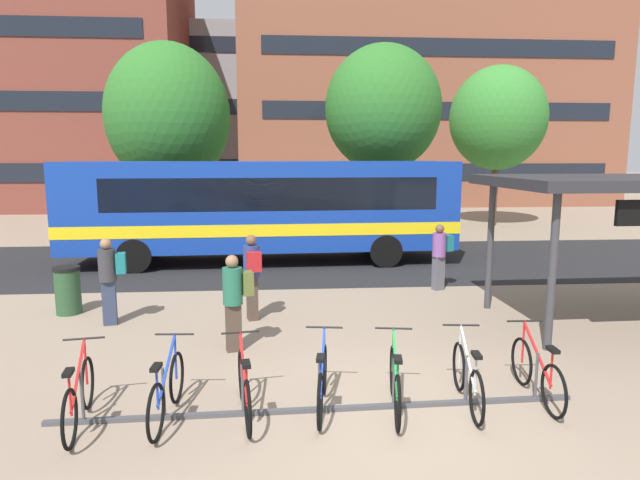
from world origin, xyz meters
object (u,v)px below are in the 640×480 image
street_tree_0 (168,116)px  parked_bicycle_silver_5 (467,379)px  parked_bicycle_red_0 (79,397)px  parked_bicycle_red_2 (244,388)px  parked_bicycle_blue_3 (322,382)px  commuter_red_pack_1 (252,271)px  commuter_teal_pack_2 (110,275)px  city_bus (260,207)px  parked_bicycle_blue_1 (167,391)px  trash_bin (68,290)px  street_tree_2 (498,118)px  street_tree_1 (383,109)px  parked_bicycle_red_6 (537,373)px  commuter_teal_pack_0 (440,252)px  commuter_olive_pack_3 (235,296)px  parked_bicycle_green_4 (395,383)px

street_tree_0 → parked_bicycle_silver_5: bearing=-65.6°
parked_bicycle_red_0 → parked_bicycle_red_2: same height
parked_bicycle_blue_3 → commuter_red_pack_1: commuter_red_pack_1 is taller
parked_bicycle_blue_3 → commuter_teal_pack_2: 5.63m
city_bus → parked_bicycle_blue_1: city_bus is taller
city_bus → parked_bicycle_silver_5: city_bus is taller
parked_bicycle_red_0 → trash_bin: (-2.04, 5.03, 0.13)m
parked_bicycle_blue_1 → street_tree_0: 16.17m
parked_bicycle_silver_5 → street_tree_2: (7.91, 18.62, 4.75)m
street_tree_1 → street_tree_0: bearing=176.8°
parked_bicycle_red_6 → trash_bin: (-8.11, 4.73, 0.13)m
commuter_teal_pack_0 → commuter_olive_pack_3: 6.23m
parked_bicycle_green_4 → parked_bicycle_silver_5: 1.01m
parked_bicycle_red_2 → street_tree_0: 16.36m
parked_bicycle_red_0 → parked_bicycle_green_4: size_ratio=1.00×
commuter_olive_pack_3 → commuter_teal_pack_0: bearing=-154.0°
parked_bicycle_blue_3 → parked_bicycle_green_4: 0.97m
parked_bicycle_red_2 → city_bus: bearing=-7.7°
parked_bicycle_red_2 → commuter_red_pack_1: 4.22m
parked_bicycle_red_2 → parked_bicycle_silver_5: (3.00, 0.08, 0.00)m
parked_bicycle_red_0 → parked_bicycle_green_4: same height
parked_bicycle_green_4 → street_tree_2: (8.92, 18.69, 4.75)m
parked_bicycle_red_0 → trash_bin: size_ratio=1.66×
city_bus → parked_bicycle_red_6: (4.16, -10.07, -1.39)m
street_tree_0 → street_tree_1: (8.45, -0.47, 0.29)m
city_bus → parked_bicycle_red_0: 10.63m
commuter_olive_pack_3 → street_tree_2: size_ratio=0.22×
parked_bicycle_silver_5 → street_tree_2: size_ratio=0.23×
commuter_red_pack_1 → street_tree_0: 12.32m
commuter_teal_pack_2 → street_tree_0: street_tree_0 is taller
trash_bin → street_tree_2: bearing=42.6°
parked_bicycle_green_4 → commuter_teal_pack_2: commuter_teal_pack_2 is taller
parked_bicycle_blue_3 → parked_bicycle_blue_1: bearing=101.9°
parked_bicycle_silver_5 → parked_bicycle_red_6: (1.03, 0.11, 0.00)m
parked_bicycle_green_4 → street_tree_1: bearing=-1.5°
parked_bicycle_red_2 → commuter_teal_pack_0: bearing=-43.7°
city_bus → parked_bicycle_green_4: bearing=99.7°
commuter_red_pack_1 → street_tree_2: 18.69m
parked_bicycle_red_6 → parked_bicycle_red_0: bearing=94.9°
parked_bicycle_blue_3 → parked_bicycle_silver_5: bearing=-83.7°
parked_bicycle_red_0 → street_tree_2: street_tree_2 is taller
parked_bicycle_red_0 → parked_bicycle_blue_1: 1.07m
city_bus → parked_bicycle_silver_5: (3.13, -10.18, -1.39)m
city_bus → street_tree_0: 6.97m
commuter_olive_pack_3 → street_tree_0: 13.87m
parked_bicycle_red_0 → commuter_teal_pack_0: (6.55, 6.48, 0.58)m
parked_bicycle_blue_3 → street_tree_0: (-4.89, 15.10, 4.53)m
parked_bicycle_red_2 → commuter_olive_pack_3: bearing=-1.2°
commuter_teal_pack_0 → street_tree_2: (6.40, 12.33, 4.17)m
parked_bicycle_red_0 → parked_bicycle_red_2: size_ratio=1.00×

